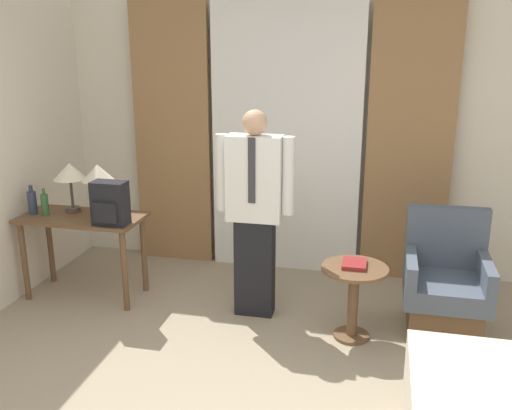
{
  "coord_description": "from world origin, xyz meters",
  "views": [
    {
      "loc": [
        0.9,
        -2.57,
        2.22
      ],
      "look_at": [
        -0.02,
        1.48,
        0.98
      ],
      "focal_mm": 40.0,
      "sensor_mm": 36.0,
      "label": 1
    }
  ],
  "objects_px": {
    "bottle_by_lamp": "(32,202)",
    "side_table": "(354,290)",
    "desk": "(83,230)",
    "armchair": "(445,288)",
    "person": "(255,207)",
    "table_lamp_left": "(70,173)",
    "backpack": "(110,204)",
    "bottle_near_edge": "(45,204)",
    "book": "(354,264)",
    "table_lamp_right": "(98,175)"
  },
  "relations": [
    {
      "from": "desk",
      "to": "book",
      "type": "relative_size",
      "value": 4.79
    },
    {
      "from": "desk",
      "to": "person",
      "type": "distance_m",
      "value": 1.56
    },
    {
      "from": "backpack",
      "to": "bottle_near_edge",
      "type": "bearing_deg",
      "value": 170.65
    },
    {
      "from": "bottle_by_lamp",
      "to": "table_lamp_left",
      "type": "bearing_deg",
      "value": 23.66
    },
    {
      "from": "person",
      "to": "side_table",
      "type": "relative_size",
      "value": 2.93
    },
    {
      "from": "bottle_near_edge",
      "to": "bottle_by_lamp",
      "type": "height_order",
      "value": "bottle_by_lamp"
    },
    {
      "from": "armchair",
      "to": "side_table",
      "type": "relative_size",
      "value": 1.61
    },
    {
      "from": "desk",
      "to": "table_lamp_right",
      "type": "distance_m",
      "value": 0.5
    },
    {
      "from": "desk",
      "to": "table_lamp_left",
      "type": "xyz_separation_m",
      "value": [
        -0.13,
        0.1,
        0.47
      ]
    },
    {
      "from": "desk",
      "to": "bottle_near_edge",
      "type": "relative_size",
      "value": 4.4
    },
    {
      "from": "side_table",
      "to": "desk",
      "type": "bearing_deg",
      "value": 174.25
    },
    {
      "from": "table_lamp_left",
      "to": "bottle_by_lamp",
      "type": "xyz_separation_m",
      "value": [
        -0.31,
        -0.13,
        -0.24
      ]
    },
    {
      "from": "table_lamp_right",
      "to": "person",
      "type": "bearing_deg",
      "value": -4.29
    },
    {
      "from": "table_lamp_left",
      "to": "person",
      "type": "bearing_deg",
      "value": -3.61
    },
    {
      "from": "desk",
      "to": "backpack",
      "type": "distance_m",
      "value": 0.49
    },
    {
      "from": "person",
      "to": "side_table",
      "type": "xyz_separation_m",
      "value": [
        0.81,
        -0.23,
        -0.53
      ]
    },
    {
      "from": "bottle_by_lamp",
      "to": "table_lamp_right",
      "type": "bearing_deg",
      "value": 13.25
    },
    {
      "from": "book",
      "to": "bottle_by_lamp",
      "type": "bearing_deg",
      "value": 176.4
    },
    {
      "from": "desk",
      "to": "table_lamp_left",
      "type": "bearing_deg",
      "value": 143.02
    },
    {
      "from": "bottle_near_edge",
      "to": "book",
      "type": "height_order",
      "value": "bottle_near_edge"
    },
    {
      "from": "table_lamp_left",
      "to": "armchair",
      "type": "bearing_deg",
      "value": -0.21
    },
    {
      "from": "bottle_by_lamp",
      "to": "side_table",
      "type": "distance_m",
      "value": 2.82
    },
    {
      "from": "bottle_by_lamp",
      "to": "armchair",
      "type": "relative_size",
      "value": 0.28
    },
    {
      "from": "side_table",
      "to": "armchair",
      "type": "bearing_deg",
      "value": 25.17
    },
    {
      "from": "table_lamp_right",
      "to": "armchair",
      "type": "bearing_deg",
      "value": -0.23
    },
    {
      "from": "bottle_by_lamp",
      "to": "backpack",
      "type": "height_order",
      "value": "backpack"
    },
    {
      "from": "table_lamp_left",
      "to": "person",
      "type": "distance_m",
      "value": 1.67
    },
    {
      "from": "bottle_near_edge",
      "to": "book",
      "type": "relative_size",
      "value": 1.09
    },
    {
      "from": "side_table",
      "to": "book",
      "type": "relative_size",
      "value": 2.63
    },
    {
      "from": "bottle_near_edge",
      "to": "backpack",
      "type": "bearing_deg",
      "value": -9.35
    },
    {
      "from": "table_lamp_right",
      "to": "bottle_by_lamp",
      "type": "height_order",
      "value": "table_lamp_right"
    },
    {
      "from": "table_lamp_left",
      "to": "bottle_near_edge",
      "type": "distance_m",
      "value": 0.34
    },
    {
      "from": "backpack",
      "to": "bottle_by_lamp",
      "type": "bearing_deg",
      "value": 171.54
    },
    {
      "from": "person",
      "to": "desk",
      "type": "bearing_deg",
      "value": 179.79
    },
    {
      "from": "desk",
      "to": "bottle_by_lamp",
      "type": "xyz_separation_m",
      "value": [
        -0.44,
        -0.03,
        0.23
      ]
    },
    {
      "from": "side_table",
      "to": "backpack",
      "type": "bearing_deg",
      "value": 177.61
    },
    {
      "from": "bottle_by_lamp",
      "to": "side_table",
      "type": "height_order",
      "value": "bottle_by_lamp"
    },
    {
      "from": "person",
      "to": "side_table",
      "type": "height_order",
      "value": "person"
    },
    {
      "from": "person",
      "to": "armchair",
      "type": "bearing_deg",
      "value": 3.55
    },
    {
      "from": "table_lamp_right",
      "to": "armchair",
      "type": "distance_m",
      "value": 2.99
    },
    {
      "from": "side_table",
      "to": "table_lamp_left",
      "type": "bearing_deg",
      "value": 172.29
    },
    {
      "from": "bottle_by_lamp",
      "to": "person",
      "type": "bearing_deg",
      "value": 0.85
    },
    {
      "from": "bottle_near_edge",
      "to": "person",
      "type": "height_order",
      "value": "person"
    },
    {
      "from": "bottle_near_edge",
      "to": "backpack",
      "type": "distance_m",
      "value": 0.68
    },
    {
      "from": "backpack",
      "to": "book",
      "type": "height_order",
      "value": "backpack"
    },
    {
      "from": "bottle_near_edge",
      "to": "book",
      "type": "distance_m",
      "value": 2.67
    },
    {
      "from": "desk",
      "to": "armchair",
      "type": "bearing_deg",
      "value": 1.65
    },
    {
      "from": "table_lamp_left",
      "to": "side_table",
      "type": "xyz_separation_m",
      "value": [
        2.47,
        -0.34,
        -0.69
      ]
    },
    {
      "from": "book",
      "to": "table_lamp_right",
      "type": "bearing_deg",
      "value": 172.03
    },
    {
      "from": "backpack",
      "to": "book",
      "type": "distance_m",
      "value": 2.01
    }
  ]
}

